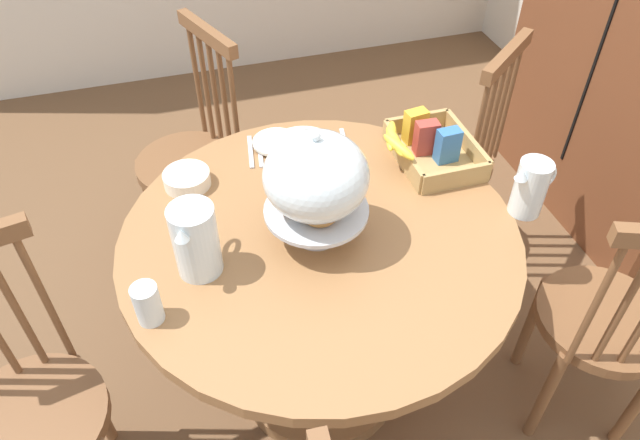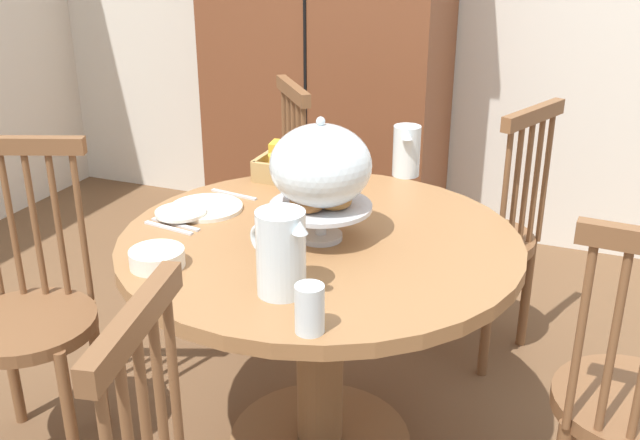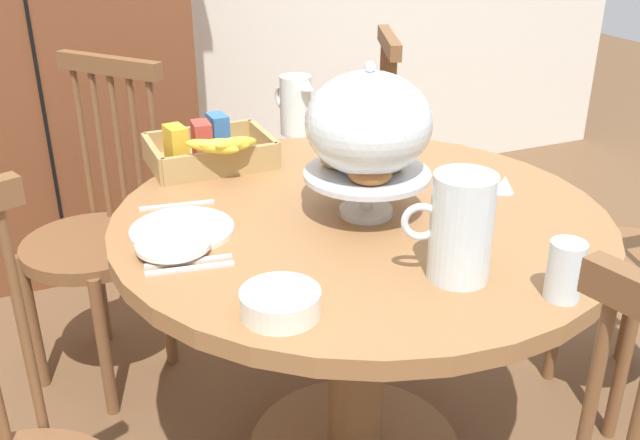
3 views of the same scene
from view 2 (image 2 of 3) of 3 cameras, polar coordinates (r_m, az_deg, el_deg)
name	(u,v)px [view 2 (image 2 of 3)]	position (r m, az deg, el deg)	size (l,w,h in m)	color
wooden_armoire	(328,45)	(3.62, 0.62, 13.24)	(1.18, 0.60, 1.96)	brown
dining_table	(320,310)	(2.17, 0.00, -6.88)	(1.12, 1.12, 0.74)	olive
windsor_chair_near_window	(634,410)	(2.02, 22.85, -13.23)	(0.40, 0.40, 0.97)	brown
windsor_chair_by_cabinet	(485,241)	(2.80, 12.51, -1.57)	(0.43, 0.43, 0.97)	brown
windsor_chair_facing_door	(262,218)	(2.95, -4.48, 0.15)	(0.47, 0.47, 0.97)	brown
windsor_chair_far_side	(31,320)	(2.39, -21.21, -7.13)	(0.43, 0.43, 0.97)	brown
pastry_stand_with_dome	(321,170)	(1.98, 0.04, 3.82)	(0.28, 0.28, 0.34)	silver
orange_juice_pitcher	(281,257)	(1.73, -3.00, -2.81)	(0.19, 0.12, 0.21)	silver
milk_pitcher	(406,153)	(2.54, 6.61, 5.12)	(0.09, 0.17, 0.17)	silver
cereal_basket	(303,166)	(2.50, -1.33, 4.15)	(0.32, 0.30, 0.12)	tan
china_plate_large	(206,208)	(2.27, -8.69, 0.93)	(0.22, 0.22, 0.01)	white
china_plate_small	(181,212)	(2.22, -10.58, 0.59)	(0.15, 0.15, 0.01)	white
cereal_bowl	(157,258)	(1.93, -12.33, -2.86)	(0.14, 0.14, 0.04)	white
drinking_glass	(310,309)	(1.59, -0.80, -6.79)	(0.06, 0.06, 0.11)	silver
table_knife	(176,224)	(2.18, -10.97, -0.33)	(0.17, 0.01, 0.01)	silver
dinner_fork	(169,228)	(2.16, -11.49, -0.59)	(0.17, 0.01, 0.01)	silver
soup_spoon	(234,194)	(2.38, -6.59, 1.95)	(0.17, 0.01, 0.01)	silver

